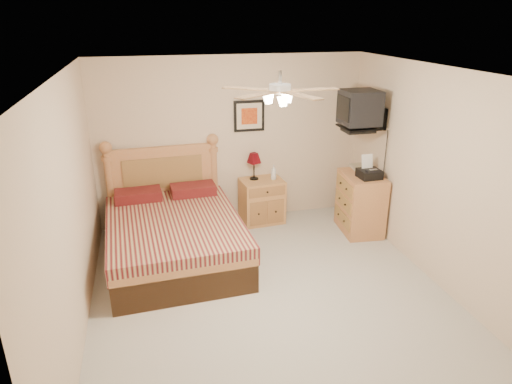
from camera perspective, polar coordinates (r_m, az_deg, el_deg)
The scene contains 17 objects.
floor at distance 5.38m, azimuth 1.88°, elevation -12.82°, with size 4.50×4.50×0.00m, color #ABA69A.
ceiling at distance 4.48m, azimuth 2.28°, elevation 14.68°, with size 4.00×4.50×0.04m, color white.
wall_back at distance 6.88m, azimuth -3.10°, elevation 6.38°, with size 4.00×0.04×2.50m, color beige.
wall_front at distance 2.96m, azimuth 14.53°, elevation -16.09°, with size 4.00×0.04×2.50m, color beige.
wall_left at distance 4.69m, azimuth -22.18°, elevation -2.48°, with size 0.04×4.50×2.50m, color beige.
wall_right at distance 5.65m, azimuth 21.98°, elevation 1.48°, with size 0.04×4.50×2.50m, color beige.
bed at distance 5.88m, azimuth -10.36°, elevation -2.33°, with size 1.63×2.14×1.39m, color #C47741, non-canonical shape.
nightstand at distance 7.03m, azimuth 0.73°, elevation -1.10°, with size 0.63×0.47×0.68m, color #BF7849.
table_lamp at distance 6.88m, azimuth -0.25°, elevation 3.26°, with size 0.22×0.22×0.41m, color #52050C, non-canonical shape.
lotion_bottle at distance 6.90m, azimuth 2.21°, elevation 2.49°, with size 0.09×0.09×0.23m, color silver.
framed_picture at distance 6.83m, azimuth -0.87°, elevation 9.49°, with size 0.46×0.04×0.46m, color black.
dresser at distance 6.85m, azimuth 12.92°, elevation -1.37°, with size 0.52×0.75×0.88m, color #AA6C40.
fax_machine at distance 6.54m, azimuth 14.06°, elevation 3.03°, with size 0.30×0.32×0.32m, color black, non-canonical shape.
magazine_lower at distance 6.90m, azimuth 11.86°, elevation 2.92°, with size 0.22×0.30×0.03m, color tan.
magazine_upper at distance 6.91m, azimuth 12.05°, elevation 3.13°, with size 0.19×0.26×0.02m, color gray.
wall_tv at distance 6.48m, azimuth 14.04°, elevation 9.94°, with size 0.56×0.46×0.58m, color black, non-canonical shape.
ceiling_fan at distance 4.31m, azimuth 3.00°, elevation 12.53°, with size 1.14×1.14×0.28m, color silver, non-canonical shape.
Camera 1 is at (-1.24, -4.28, 3.01)m, focal length 32.00 mm.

